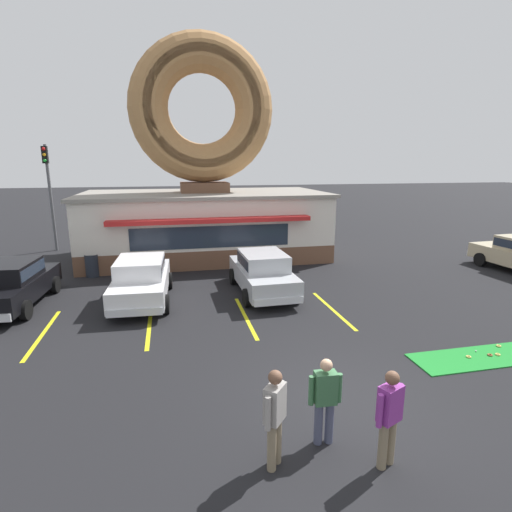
# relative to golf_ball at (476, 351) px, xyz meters

# --- Properties ---
(ground_plane) EXTENTS (160.00, 160.00, 0.00)m
(ground_plane) POSITION_rel_golf_ball_xyz_m (-4.36, -1.27, -0.05)
(ground_plane) COLOR black
(donut_shop_building) EXTENTS (12.30, 6.75, 10.96)m
(donut_shop_building) POSITION_rel_golf_ball_xyz_m (-5.83, 12.67, 3.69)
(donut_shop_building) COLOR brown
(donut_shop_building) RESTS_ON ground
(putting_mat) EXTENTS (4.57, 1.12, 0.03)m
(putting_mat) POSITION_rel_golf_ball_xyz_m (0.39, -0.27, -0.04)
(putting_mat) COLOR #1E842D
(putting_mat) RESTS_ON ground
(mini_donut_near_right) EXTENTS (0.13, 0.13, 0.04)m
(mini_donut_near_right) POSITION_rel_golf_ball_xyz_m (0.83, 0.13, -0.00)
(mini_donut_near_right) COLOR #E5C666
(mini_donut_near_right) RESTS_ON putting_mat
(mini_donut_mid_left) EXTENTS (0.13, 0.13, 0.04)m
(mini_donut_mid_left) POSITION_rel_golf_ball_xyz_m (0.20, -0.26, -0.00)
(mini_donut_mid_left) COLOR brown
(mini_donut_mid_left) RESTS_ON putting_mat
(mini_donut_mid_right) EXTENTS (0.13, 0.13, 0.04)m
(mini_donut_mid_right) POSITION_rel_golf_ball_xyz_m (-0.41, -0.22, -0.00)
(mini_donut_mid_right) COLOR #E5C666
(mini_donut_mid_right) RESTS_ON putting_mat
(mini_donut_far_left) EXTENTS (0.13, 0.13, 0.04)m
(mini_donut_far_left) POSITION_rel_golf_ball_xyz_m (0.41, -0.28, -0.00)
(mini_donut_far_left) COLOR #E5C666
(mini_donut_far_left) RESTS_ON putting_mat
(golf_ball) EXTENTS (0.04, 0.04, 0.04)m
(golf_ball) POSITION_rel_golf_ball_xyz_m (0.00, 0.00, 0.00)
(golf_ball) COLOR white
(golf_ball) RESTS_ON putting_mat
(car_white) EXTENTS (2.14, 4.63, 1.60)m
(car_white) POSITION_rel_golf_ball_xyz_m (-8.73, 5.95, 0.82)
(car_white) COLOR silver
(car_white) RESTS_ON ground
(car_silver) EXTENTS (2.04, 4.59, 1.60)m
(car_silver) POSITION_rel_golf_ball_xyz_m (-4.33, 5.98, 0.82)
(car_silver) COLOR #B2B5BA
(car_silver) RESTS_ON ground
(car_black) EXTENTS (2.22, 4.67, 1.60)m
(car_black) POSITION_rel_golf_ball_xyz_m (-13.02, 6.35, 0.82)
(car_black) COLOR black
(car_black) RESTS_ON ground
(pedestrian_blue_sweater_man) EXTENTS (0.43, 0.48, 1.71)m
(pedestrian_blue_sweater_man) POSITION_rel_golf_ball_xyz_m (-6.17, -2.73, 0.90)
(pedestrian_blue_sweater_man) COLOR #7F7056
(pedestrian_blue_sweater_man) RESTS_ON ground
(pedestrian_hooded_kid) EXTENTS (0.60, 0.26, 1.61)m
(pedestrian_hooded_kid) POSITION_rel_golf_ball_xyz_m (-5.18, -2.37, 0.84)
(pedestrian_hooded_kid) COLOR #474C66
(pedestrian_hooded_kid) RESTS_ON ground
(pedestrian_leather_jacket_man) EXTENTS (0.55, 0.37, 1.69)m
(pedestrian_leather_jacket_man) POSITION_rel_golf_ball_xyz_m (-4.39, -3.10, 0.89)
(pedestrian_leather_jacket_man) COLOR #7F7056
(pedestrian_leather_jacket_man) RESTS_ON ground
(trash_bin) EXTENTS (0.57, 0.57, 0.97)m
(trash_bin) POSITION_rel_golf_ball_xyz_m (-11.05, 9.77, 0.45)
(trash_bin) COLOR #232833
(trash_bin) RESTS_ON ground
(traffic_light_pole) EXTENTS (0.28, 0.47, 5.80)m
(traffic_light_pole) POSITION_rel_golf_ball_xyz_m (-13.98, 15.77, 3.66)
(traffic_light_pole) COLOR #595B60
(traffic_light_pole) RESTS_ON ground
(parking_stripe_far_left) EXTENTS (0.12, 3.60, 0.01)m
(parking_stripe_far_left) POSITION_rel_golf_ball_xyz_m (-11.42, 3.73, -0.05)
(parking_stripe_far_left) COLOR yellow
(parking_stripe_far_left) RESTS_ON ground
(parking_stripe_left) EXTENTS (0.12, 3.60, 0.01)m
(parking_stripe_left) POSITION_rel_golf_ball_xyz_m (-8.42, 3.73, -0.05)
(parking_stripe_left) COLOR yellow
(parking_stripe_left) RESTS_ON ground
(parking_stripe_mid_left) EXTENTS (0.12, 3.60, 0.01)m
(parking_stripe_mid_left) POSITION_rel_golf_ball_xyz_m (-5.42, 3.73, -0.05)
(parking_stripe_mid_left) COLOR yellow
(parking_stripe_mid_left) RESTS_ON ground
(parking_stripe_centre) EXTENTS (0.12, 3.60, 0.01)m
(parking_stripe_centre) POSITION_rel_golf_ball_xyz_m (-2.42, 3.73, -0.05)
(parking_stripe_centre) COLOR yellow
(parking_stripe_centre) RESTS_ON ground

